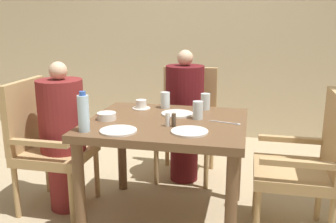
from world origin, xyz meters
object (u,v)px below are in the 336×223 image
(chair_left_side, at_px, (45,141))
(chair_far_side, at_px, (187,118))
(plate_main_right, at_px, (118,131))
(teacup_with_saucer, at_px, (141,105))
(diner_in_far_chair, at_px, (185,115))
(glass_tall_near, at_px, (205,102))
(glass_tall_far, at_px, (198,110))
(plate_dessert_center, at_px, (177,114))
(diner_in_left_chair, at_px, (63,136))
(plate_main_left, at_px, (190,132))
(water_bottle, at_px, (83,113))
(glass_tall_mid, at_px, (165,100))
(bowl_small, at_px, (107,116))
(chair_right_side, at_px, (308,161))

(chair_left_side, height_order, chair_far_side, same)
(plate_main_right, bearing_deg, teacup_with_saucer, 92.93)
(diner_in_far_chair, xyz_separation_m, plate_main_right, (-0.23, -1.00, 0.15))
(glass_tall_near, xyz_separation_m, glass_tall_far, (-0.02, -0.27, 0.00))
(glass_tall_far, bearing_deg, chair_left_side, -175.62)
(plate_dessert_center, bearing_deg, chair_left_side, -169.90)
(diner_in_left_chair, relative_size, plate_main_right, 4.90)
(diner_in_left_chair, distance_m, teacup_with_saucer, 0.61)
(plate_main_left, bearing_deg, chair_left_side, 168.16)
(glass_tall_near, bearing_deg, glass_tall_far, -93.60)
(plate_main_right, relative_size, water_bottle, 0.91)
(diner_in_left_chair, height_order, water_bottle, diner_in_left_chair)
(chair_far_side, relative_size, glass_tall_mid, 7.86)
(chair_left_side, height_order, bowl_small, chair_left_side)
(bowl_small, bearing_deg, chair_far_side, 66.27)
(chair_right_side, height_order, plate_dessert_center, chair_right_side)
(chair_right_side, bearing_deg, plate_main_left, -162.12)
(bowl_small, bearing_deg, chair_right_side, 2.86)
(diner_in_left_chair, xyz_separation_m, diner_in_far_chair, (0.76, 0.69, 0.02))
(chair_left_side, relative_size, teacup_with_saucer, 7.08)
(bowl_small, bearing_deg, plate_dessert_center, 28.23)
(chair_far_side, relative_size, plate_main_right, 4.26)
(diner_in_far_chair, xyz_separation_m, plate_dessert_center, (0.04, -0.52, 0.15))
(glass_tall_mid, bearing_deg, bowl_small, -127.20)
(teacup_with_saucer, height_order, glass_tall_far, glass_tall_far)
(plate_main_right, distance_m, teacup_with_saucer, 0.58)
(chair_left_side, xyz_separation_m, glass_tall_far, (1.10, 0.08, 0.27))
(water_bottle, height_order, glass_tall_mid, water_bottle)
(chair_left_side, distance_m, diner_in_left_chair, 0.15)
(plate_main_right, distance_m, bowl_small, 0.30)
(chair_right_side, xyz_separation_m, glass_tall_far, (-0.71, 0.08, 0.27))
(water_bottle, xyz_separation_m, glass_tall_far, (0.62, 0.43, -0.05))
(bowl_small, distance_m, glass_tall_near, 0.74)
(diner_in_far_chair, relative_size, teacup_with_saucer, 8.41)
(glass_tall_mid, relative_size, glass_tall_far, 1.00)
(plate_dessert_center, bearing_deg, chair_right_side, -10.97)
(chair_right_side, distance_m, plate_main_right, 1.19)
(diner_in_left_chair, bearing_deg, chair_left_side, 180.00)
(plate_dessert_center, relative_size, glass_tall_far, 1.84)
(bowl_small, bearing_deg, water_bottle, -96.49)
(chair_far_side, xyz_separation_m, chair_right_side, (0.91, -0.83, 0.00))
(teacup_with_saucer, bearing_deg, plate_main_left, -48.50)
(chair_left_side, bearing_deg, glass_tall_mid, 22.66)
(diner_in_left_chair, bearing_deg, chair_right_side, 0.00)
(glass_tall_near, bearing_deg, plate_main_left, -92.08)
(diner_in_left_chair, bearing_deg, plate_main_right, -29.72)
(diner_in_far_chair, relative_size, glass_tall_mid, 9.33)
(chair_far_side, distance_m, plate_main_left, 1.10)
(chair_right_side, bearing_deg, plate_main_right, -164.84)
(teacup_with_saucer, bearing_deg, glass_tall_far, -22.98)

